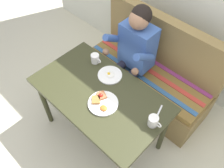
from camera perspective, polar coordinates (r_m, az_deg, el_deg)
ground_plane at (r=2.68m, az=-2.27°, el=-11.61°), size 8.00×8.00×0.00m
table at (r=2.12m, az=-2.81°, el=-3.50°), size 1.20×0.70×0.73m
couch at (r=2.75m, az=8.91°, el=2.04°), size 1.44×0.56×1.00m
person at (r=2.40m, az=5.00°, el=7.92°), size 0.45×0.61×1.21m
plate_breakfast at (r=1.98m, az=-2.32°, el=-4.39°), size 0.25×0.25×0.05m
plate_eggs at (r=2.17m, az=-0.52°, el=2.16°), size 0.22×0.22×0.04m
coffee_mug at (r=1.87m, az=9.87°, el=-8.72°), size 0.12×0.08×0.10m
coffee_mug_second at (r=2.27m, az=-4.03°, el=6.13°), size 0.12×0.08×0.09m
fork at (r=1.97m, az=11.04°, el=-6.87°), size 0.06×0.17×0.00m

